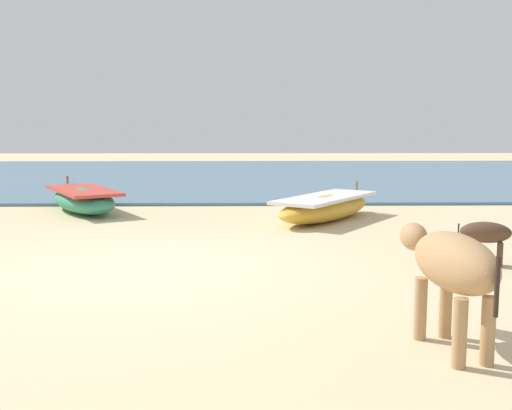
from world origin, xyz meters
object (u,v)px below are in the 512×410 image
object	(u,v)px
fishing_boat_2	(83,199)
cow_adult_tan	(451,265)
calf_near_dark	(488,234)
fishing_boat_4	(326,207)

from	to	relation	value
fishing_boat_2	cow_adult_tan	world-z (taller)	cow_adult_tan
fishing_boat_2	calf_near_dark	xyz separation A→B (m)	(7.36, -5.71, 0.15)
fishing_boat_4	cow_adult_tan	bearing A→B (deg)	-144.63
calf_near_dark	fishing_boat_2	bearing A→B (deg)	160.84
fishing_boat_4	cow_adult_tan	xyz separation A→B (m)	(0.06, -7.58, 0.48)
cow_adult_tan	calf_near_dark	size ratio (longest dim) A/B	1.71
fishing_boat_2	fishing_boat_4	bearing A→B (deg)	-133.47
fishing_boat_4	calf_near_dark	size ratio (longest dim) A/B	3.62
fishing_boat_2	fishing_boat_4	distance (m)	5.77
cow_adult_tan	calf_near_dark	bearing A→B (deg)	-37.89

